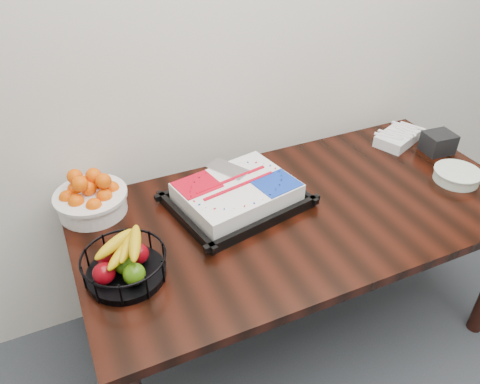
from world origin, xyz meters
name	(u,v)px	position (x,y,z in m)	size (l,w,h in m)	color
table	(302,224)	(0.00, 2.00, 0.66)	(1.80, 0.90, 0.75)	black
cake_tray	(237,195)	(-0.24, 2.13, 0.80)	(0.56, 0.48, 0.10)	black
tangerine_bowl	(90,195)	(-0.77, 2.32, 0.83)	(0.28, 0.28, 0.18)	white
fruit_basket	(124,263)	(-0.74, 1.91, 0.81)	(0.28, 0.28, 0.15)	black
plate_stack	(457,175)	(0.70, 1.89, 0.77)	(0.20, 0.20, 0.05)	white
fork_bag	(397,138)	(0.68, 2.26, 0.78)	(0.25, 0.21, 0.06)	silver
napkin_box	(438,143)	(0.80, 2.12, 0.80)	(0.13, 0.11, 0.10)	black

